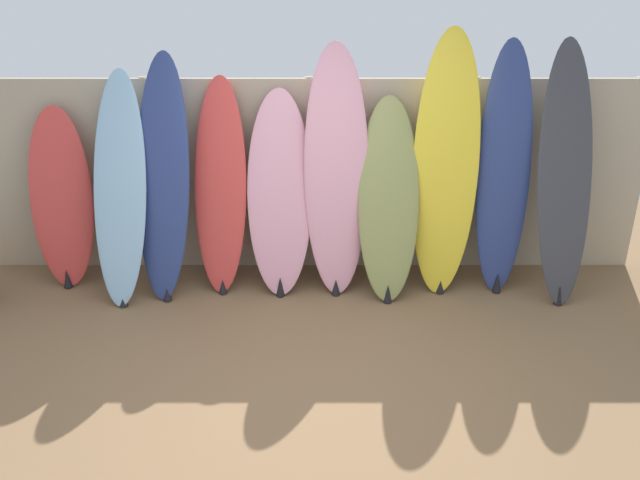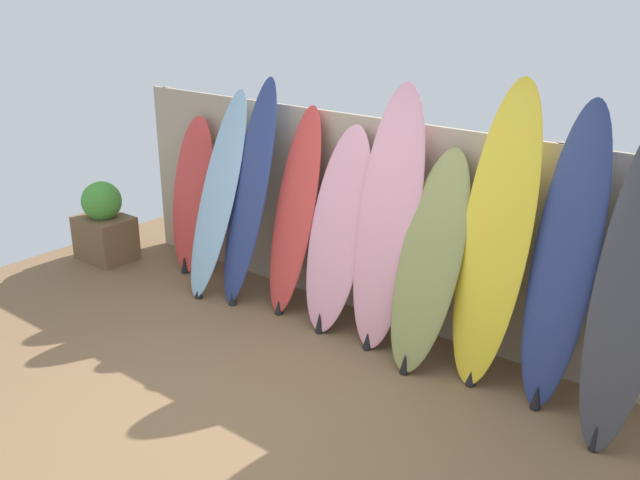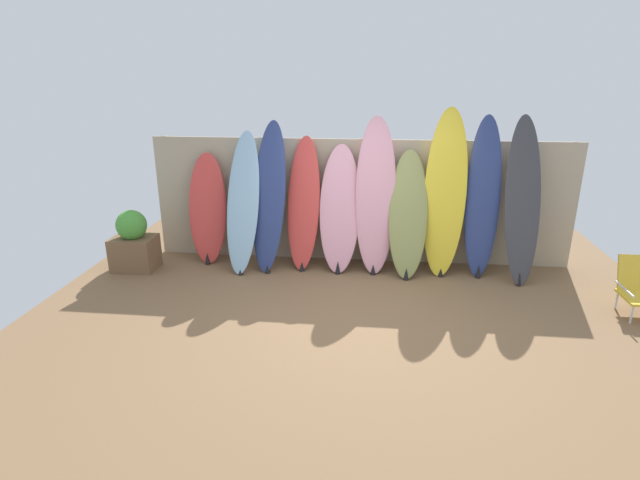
{
  "view_description": "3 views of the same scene",
  "coord_description": "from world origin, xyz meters",
  "px_view_note": "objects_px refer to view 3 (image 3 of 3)",
  "views": [
    {
      "loc": [
        0.09,
        -4.12,
        3.17
      ],
      "look_at": [
        0.08,
        0.84,
        0.81
      ],
      "focal_mm": 40.0,
      "sensor_mm": 36.0,
      "label": 1
    },
    {
      "loc": [
        3.22,
        -2.91,
        2.9
      ],
      "look_at": [
        0.13,
        0.91,
        1.09
      ],
      "focal_mm": 40.0,
      "sensor_mm": 36.0,
      "label": 2
    },
    {
      "loc": [
        0.19,
        -5.09,
        2.73
      ],
      "look_at": [
        -0.41,
        0.48,
        0.81
      ],
      "focal_mm": 28.0,
      "sensor_mm": 36.0,
      "label": 3
    }
  ],
  "objects_px": {
    "surfboard_pink_5": "(376,197)",
    "surfboard_yellow_7": "(445,194)",
    "surfboard_pink_4": "(340,210)",
    "surfboard_charcoal_9": "(523,202)",
    "surfboard_red_0": "(208,210)",
    "surfboard_red_3": "(304,204)",
    "surfboard_skyblue_1": "(243,203)",
    "surfboard_olive_6": "(408,215)",
    "surfboard_navy_8": "(483,198)",
    "surfboard_navy_2": "(269,198)",
    "planter_box": "(134,243)"
  },
  "relations": [
    {
      "from": "surfboard_navy_2",
      "to": "planter_box",
      "type": "relative_size",
      "value": 2.39
    },
    {
      "from": "surfboard_olive_6",
      "to": "surfboard_navy_2",
      "type": "bearing_deg",
      "value": 179.55
    },
    {
      "from": "surfboard_red_0",
      "to": "surfboard_navy_8",
      "type": "bearing_deg",
      "value": -0.63
    },
    {
      "from": "surfboard_red_3",
      "to": "surfboard_navy_8",
      "type": "xyz_separation_m",
      "value": [
        2.45,
        -0.0,
        0.16
      ]
    },
    {
      "from": "surfboard_navy_2",
      "to": "surfboard_yellow_7",
      "type": "height_order",
      "value": "surfboard_yellow_7"
    },
    {
      "from": "surfboard_charcoal_9",
      "to": "surfboard_navy_8",
      "type": "bearing_deg",
      "value": 166.0
    },
    {
      "from": "surfboard_pink_4",
      "to": "surfboard_pink_5",
      "type": "relative_size",
      "value": 0.82
    },
    {
      "from": "surfboard_red_0",
      "to": "surfboard_pink_4",
      "type": "distance_m",
      "value": 1.94
    },
    {
      "from": "surfboard_pink_5",
      "to": "surfboard_charcoal_9",
      "type": "bearing_deg",
      "value": -3.07
    },
    {
      "from": "surfboard_pink_5",
      "to": "surfboard_yellow_7",
      "type": "distance_m",
      "value": 0.94
    },
    {
      "from": "surfboard_navy_2",
      "to": "surfboard_red_3",
      "type": "distance_m",
      "value": 0.49
    },
    {
      "from": "surfboard_olive_6",
      "to": "surfboard_yellow_7",
      "type": "relative_size",
      "value": 0.75
    },
    {
      "from": "surfboard_pink_4",
      "to": "surfboard_pink_5",
      "type": "height_order",
      "value": "surfboard_pink_5"
    },
    {
      "from": "surfboard_pink_4",
      "to": "surfboard_charcoal_9",
      "type": "xyz_separation_m",
      "value": [
        2.42,
        -0.08,
        0.2
      ]
    },
    {
      "from": "planter_box",
      "to": "surfboard_yellow_7",
      "type": "bearing_deg",
      "value": 4.85
    },
    {
      "from": "surfboard_navy_2",
      "to": "surfboard_yellow_7",
      "type": "xyz_separation_m",
      "value": [
        2.41,
        0.06,
        0.09
      ]
    },
    {
      "from": "surfboard_skyblue_1",
      "to": "surfboard_olive_6",
      "type": "distance_m",
      "value": 2.3
    },
    {
      "from": "surfboard_red_3",
      "to": "surfboard_olive_6",
      "type": "relative_size",
      "value": 1.09
    },
    {
      "from": "surfboard_pink_5",
      "to": "surfboard_charcoal_9",
      "type": "relative_size",
      "value": 0.99
    },
    {
      "from": "surfboard_skyblue_1",
      "to": "surfboard_yellow_7",
      "type": "relative_size",
      "value": 0.85
    },
    {
      "from": "surfboard_pink_5",
      "to": "surfboard_charcoal_9",
      "type": "distance_m",
      "value": 1.93
    },
    {
      "from": "surfboard_pink_5",
      "to": "surfboard_olive_6",
      "type": "xyz_separation_m",
      "value": [
        0.45,
        -0.09,
        -0.22
      ]
    },
    {
      "from": "planter_box",
      "to": "surfboard_pink_4",
      "type": "bearing_deg",
      "value": 7.0
    },
    {
      "from": "surfboard_red_0",
      "to": "surfboard_pink_4",
      "type": "bearing_deg",
      "value": -2.35
    },
    {
      "from": "surfboard_navy_2",
      "to": "surfboard_navy_8",
      "type": "relative_size",
      "value": 0.95
    },
    {
      "from": "surfboard_pink_4",
      "to": "surfboard_charcoal_9",
      "type": "relative_size",
      "value": 0.81
    },
    {
      "from": "surfboard_red_0",
      "to": "surfboard_red_3",
      "type": "distance_m",
      "value": 1.43
    },
    {
      "from": "surfboard_navy_2",
      "to": "surfboard_navy_8",
      "type": "distance_m",
      "value": 2.92
    },
    {
      "from": "surfboard_navy_2",
      "to": "surfboard_yellow_7",
      "type": "distance_m",
      "value": 2.42
    },
    {
      "from": "surfboard_olive_6",
      "to": "surfboard_yellow_7",
      "type": "xyz_separation_m",
      "value": [
        0.48,
        0.08,
        0.28
      ]
    },
    {
      "from": "surfboard_skyblue_1",
      "to": "surfboard_olive_6",
      "type": "height_order",
      "value": "surfboard_skyblue_1"
    },
    {
      "from": "surfboard_yellow_7",
      "to": "surfboard_skyblue_1",
      "type": "bearing_deg",
      "value": -177.52
    },
    {
      "from": "surfboard_pink_5",
      "to": "surfboard_navy_8",
      "type": "bearing_deg",
      "value": 0.72
    },
    {
      "from": "surfboard_red_0",
      "to": "surfboard_navy_8",
      "type": "height_order",
      "value": "surfboard_navy_8"
    },
    {
      "from": "surfboard_red_3",
      "to": "surfboard_charcoal_9",
      "type": "relative_size",
      "value": 0.85
    },
    {
      "from": "surfboard_skyblue_1",
      "to": "surfboard_olive_6",
      "type": "xyz_separation_m",
      "value": [
        2.29,
        0.04,
        -0.11
      ]
    },
    {
      "from": "surfboard_pink_5",
      "to": "surfboard_yellow_7",
      "type": "bearing_deg",
      "value": -0.48
    },
    {
      "from": "surfboard_olive_6",
      "to": "surfboard_pink_5",
      "type": "bearing_deg",
      "value": 169.09
    },
    {
      "from": "surfboard_navy_8",
      "to": "surfboard_charcoal_9",
      "type": "xyz_separation_m",
      "value": [
        0.49,
        -0.12,
        -0.01
      ]
    },
    {
      "from": "surfboard_red_0",
      "to": "surfboard_pink_4",
      "type": "height_order",
      "value": "surfboard_pink_4"
    },
    {
      "from": "surfboard_pink_4",
      "to": "surfboard_navy_8",
      "type": "xyz_separation_m",
      "value": [
        1.93,
        0.04,
        0.21
      ]
    },
    {
      "from": "surfboard_red_0",
      "to": "surfboard_red_3",
      "type": "height_order",
      "value": "surfboard_red_3"
    },
    {
      "from": "surfboard_pink_5",
      "to": "planter_box",
      "type": "relative_size",
      "value": 2.47
    },
    {
      "from": "surfboard_navy_8",
      "to": "planter_box",
      "type": "xyz_separation_m",
      "value": [
        -4.84,
        -0.39,
        -0.68
      ]
    },
    {
      "from": "surfboard_pink_5",
      "to": "surfboard_yellow_7",
      "type": "height_order",
      "value": "surfboard_yellow_7"
    },
    {
      "from": "surfboard_red_3",
      "to": "surfboard_skyblue_1",
      "type": "bearing_deg",
      "value": -170.02
    },
    {
      "from": "surfboard_skyblue_1",
      "to": "surfboard_navy_2",
      "type": "relative_size",
      "value": 0.93
    },
    {
      "from": "surfboard_skyblue_1",
      "to": "surfboard_pink_4",
      "type": "bearing_deg",
      "value": 4.61
    },
    {
      "from": "surfboard_olive_6",
      "to": "surfboard_red_3",
      "type": "bearing_deg",
      "value": 175.85
    },
    {
      "from": "surfboard_red_3",
      "to": "surfboard_yellow_7",
      "type": "bearing_deg",
      "value": -0.79
    }
  ]
}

